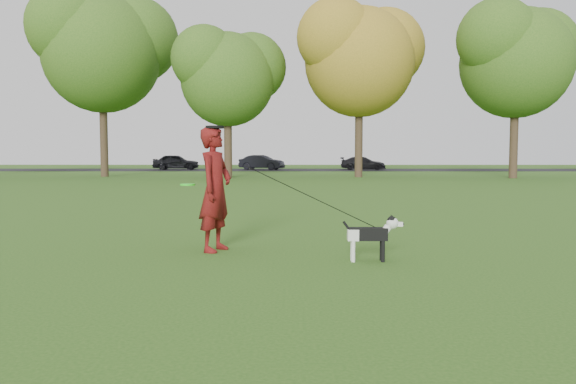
{
  "coord_description": "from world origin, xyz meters",
  "views": [
    {
      "loc": [
        -0.17,
        -8.4,
        1.56
      ],
      "look_at": [
        -0.22,
        0.16,
        0.95
      ],
      "focal_mm": 35.0,
      "sensor_mm": 36.0,
      "label": 1
    }
  ],
  "objects_px": {
    "car_left": "(176,162)",
    "car_mid": "(262,162)",
    "car_right": "(363,163)",
    "dog": "(372,233)",
    "man": "(215,189)"
  },
  "relations": [
    {
      "from": "car_left",
      "to": "car_mid",
      "type": "relative_size",
      "value": 1.02
    },
    {
      "from": "car_right",
      "to": "car_left",
      "type": "bearing_deg",
      "value": 97.87
    },
    {
      "from": "dog",
      "to": "car_left",
      "type": "relative_size",
      "value": 0.22
    },
    {
      "from": "man",
      "to": "car_mid",
      "type": "relative_size",
      "value": 0.51
    },
    {
      "from": "man",
      "to": "car_left",
      "type": "bearing_deg",
      "value": 31.99
    },
    {
      "from": "dog",
      "to": "car_mid",
      "type": "bearing_deg",
      "value": 95.27
    },
    {
      "from": "car_mid",
      "to": "car_right",
      "type": "bearing_deg",
      "value": -70.88
    },
    {
      "from": "car_left",
      "to": "dog",
      "type": "bearing_deg",
      "value": -166.82
    },
    {
      "from": "car_mid",
      "to": "car_left",
      "type": "bearing_deg",
      "value": 109.12
    },
    {
      "from": "dog",
      "to": "car_right",
      "type": "bearing_deg",
      "value": 82.94
    },
    {
      "from": "dog",
      "to": "car_right",
      "type": "xyz_separation_m",
      "value": [
        5.01,
        40.45,
        0.17
      ]
    },
    {
      "from": "man",
      "to": "car_mid",
      "type": "bearing_deg",
      "value": 21.48
    },
    {
      "from": "dog",
      "to": "car_mid",
      "type": "xyz_separation_m",
      "value": [
        -3.73,
        40.45,
        0.25
      ]
    },
    {
      "from": "car_mid",
      "to": "car_right",
      "type": "xyz_separation_m",
      "value": [
        8.74,
        0.0,
        -0.07
      ]
    },
    {
      "from": "dog",
      "to": "car_mid",
      "type": "distance_m",
      "value": 40.62
    }
  ]
}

